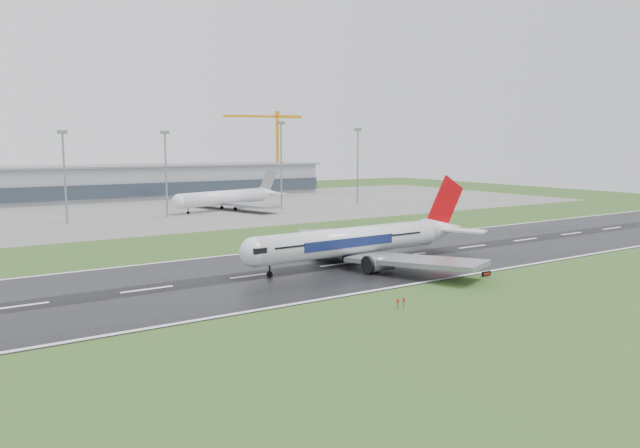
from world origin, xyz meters
TOP-DOWN VIEW (x-y plane):
  - ground at (0.00, 0.00)m, footprint 520.00×520.00m
  - runway at (0.00, 0.00)m, footprint 400.00×45.00m
  - apron at (0.00, 125.00)m, footprint 400.00×130.00m
  - terminal at (0.00, 185.00)m, footprint 240.00×36.00m
  - main_airliner at (25.27, -2.01)m, footprint 59.41×56.75m
  - parked_airliner at (43.88, 110.81)m, footprint 65.37×62.93m
  - tower_crane at (114.90, 200.00)m, footprint 44.06×14.85m
  - runway_sign at (37.10, -24.58)m, footprint 2.31×0.60m
  - floodmast_2 at (-16.10, 100.00)m, footprint 0.64×0.64m
  - floodmast_3 at (16.44, 100.00)m, footprint 0.64×0.64m
  - floodmast_4 at (61.90, 100.00)m, footprint 0.64×0.64m
  - floodmast_5 at (98.61, 100.00)m, footprint 0.64×0.64m

SIDE VIEW (x-z plane):
  - ground at x=0.00m, z-range 0.00..0.00m
  - apron at x=0.00m, z-range 0.00..0.08m
  - runway at x=0.00m, z-range 0.00..0.10m
  - runway_sign at x=37.10m, z-range 0.00..1.04m
  - terminal at x=0.00m, z-range 0.00..15.00m
  - parked_airliner at x=43.88m, z-range 0.08..15.68m
  - main_airliner at x=25.27m, z-range 0.10..17.14m
  - floodmast_2 at x=-16.10m, z-range 0.00..28.39m
  - floodmast_3 at x=16.44m, z-range 0.00..28.68m
  - floodmast_5 at x=98.61m, z-range 0.00..30.96m
  - floodmast_4 at x=61.90m, z-range 0.00..32.90m
  - tower_crane at x=114.90m, z-range 0.00..44.54m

